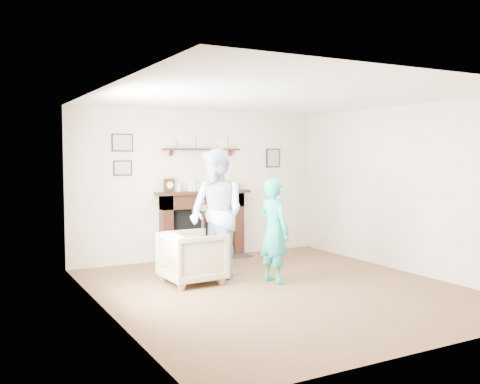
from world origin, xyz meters
The scene contains 6 objects.
ground centered at (0.00, 0.00, 0.00)m, with size 5.00×5.00×0.00m, color brown.
room_shell centered at (0.00, 0.69, 1.62)m, with size 4.54×5.02×2.52m.
armchair centered at (-0.86, 0.86, 0.00)m, with size 0.76×0.79×0.71m, color #C4B891.
man centered at (-0.43, 1.00, 0.00)m, with size 0.90×0.70×1.85m, color #CBE5FF.
woman centered at (0.13, 0.35, 0.00)m, with size 0.52×0.34×1.44m, color #1EADAC.
pedestal_table centered at (-0.47, 1.35, 0.66)m, with size 0.34×0.34×1.08m.
Camera 1 is at (-3.75, -5.82, 1.76)m, focal length 40.00 mm.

